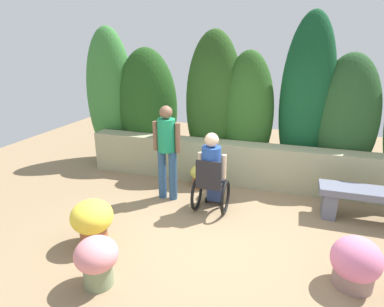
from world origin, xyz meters
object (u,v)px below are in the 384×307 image
(person_standing_companion, at_px, (167,147))
(flower_pot_terracotta_by_wall, at_px, (200,175))
(flower_pot_small_foreground, at_px, (92,221))
(flower_pot_red_accent, at_px, (97,259))
(person_in_wheelchair, at_px, (212,175))
(flower_pot_purple_near, at_px, (355,263))
(stone_bench, at_px, (368,200))

(person_standing_companion, distance_m, flower_pot_terracotta_by_wall, 1.03)
(person_standing_companion, bearing_deg, flower_pot_small_foreground, -117.26)
(person_standing_companion, height_order, flower_pot_red_accent, person_standing_companion)
(person_standing_companion, xyz_separation_m, flower_pot_small_foreground, (-0.44, -1.62, -0.59))
(person_in_wheelchair, bearing_deg, flower_pot_red_accent, -102.31)
(person_in_wheelchair, xyz_separation_m, flower_pot_small_foreground, (-1.28, -1.42, -0.26))
(flower_pot_purple_near, height_order, flower_pot_terracotta_by_wall, flower_pot_purple_near)
(person_in_wheelchair, distance_m, flower_pot_terracotta_by_wall, 1.00)
(person_in_wheelchair, relative_size, flower_pot_terracotta_by_wall, 3.07)
(person_in_wheelchair, distance_m, person_standing_companion, 0.92)
(person_in_wheelchair, bearing_deg, person_standing_companion, 175.30)
(flower_pot_terracotta_by_wall, bearing_deg, person_in_wheelchair, -61.86)
(flower_pot_small_foreground, bearing_deg, flower_pot_terracotta_by_wall, 69.37)
(person_in_wheelchair, bearing_deg, flower_pot_small_foreground, -123.57)
(stone_bench, bearing_deg, flower_pot_small_foreground, -151.97)
(flower_pot_purple_near, distance_m, flower_pot_terracotta_by_wall, 3.14)
(stone_bench, height_order, person_in_wheelchair, person_in_wheelchair)
(flower_pot_terracotta_by_wall, relative_size, flower_pot_red_accent, 0.73)
(flower_pot_purple_near, xyz_separation_m, flower_pot_red_accent, (-2.75, -0.87, 0.05))
(person_standing_companion, relative_size, flower_pot_terracotta_by_wall, 3.82)
(stone_bench, distance_m, flower_pot_terracotta_by_wall, 2.83)
(person_standing_companion, bearing_deg, flower_pot_terracotta_by_wall, 44.45)
(flower_pot_red_accent, bearing_deg, flower_pot_terracotta_by_wall, 83.16)
(flower_pot_purple_near, bearing_deg, flower_pot_terracotta_by_wall, 139.87)
(person_in_wheelchair, relative_size, flower_pot_purple_near, 2.23)
(flower_pot_terracotta_by_wall, xyz_separation_m, flower_pot_small_foreground, (-0.84, -2.24, 0.12))
(flower_pot_purple_near, bearing_deg, flower_pot_red_accent, -162.51)
(stone_bench, xyz_separation_m, flower_pot_purple_near, (-0.40, -1.61, -0.06))
(person_standing_companion, bearing_deg, flower_pot_red_accent, -100.68)
(stone_bench, bearing_deg, flower_pot_purple_near, -102.36)
(stone_bench, xyz_separation_m, flower_pot_small_foreground, (-3.64, -1.82, 0.02))
(flower_pot_purple_near, distance_m, flower_pot_small_foreground, 3.25)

